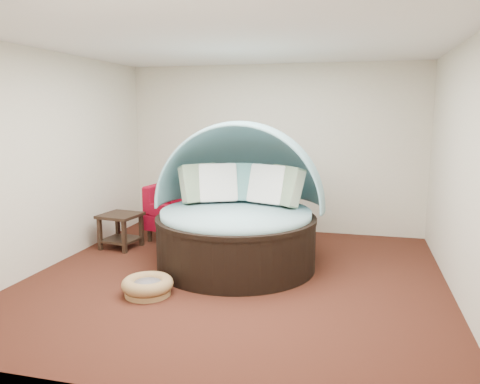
% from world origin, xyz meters
% --- Properties ---
extents(floor, '(5.00, 5.00, 0.00)m').
position_xyz_m(floor, '(0.00, 0.00, 0.00)').
color(floor, '#441F13').
rests_on(floor, ground).
extents(wall_back, '(5.00, 0.00, 5.00)m').
position_xyz_m(wall_back, '(0.00, 2.50, 1.40)').
color(wall_back, beige).
rests_on(wall_back, floor).
extents(wall_front, '(5.00, 0.00, 5.00)m').
position_xyz_m(wall_front, '(0.00, -2.50, 1.40)').
color(wall_front, beige).
rests_on(wall_front, floor).
extents(wall_left, '(0.00, 5.00, 5.00)m').
position_xyz_m(wall_left, '(-2.50, 0.00, 1.40)').
color(wall_left, beige).
rests_on(wall_left, floor).
extents(wall_right, '(0.00, 5.00, 5.00)m').
position_xyz_m(wall_right, '(2.50, 0.00, 1.40)').
color(wall_right, beige).
rests_on(wall_right, floor).
extents(ceiling, '(5.00, 5.00, 0.00)m').
position_xyz_m(ceiling, '(0.00, 0.00, 2.80)').
color(ceiling, white).
rests_on(ceiling, wall_back).
extents(canopy_daybed, '(2.31, 2.18, 1.91)m').
position_xyz_m(canopy_daybed, '(-0.11, 0.54, 0.89)').
color(canopy_daybed, black).
rests_on(canopy_daybed, floor).
extents(pet_basket, '(0.61, 0.61, 0.20)m').
position_xyz_m(pet_basket, '(-0.81, -0.76, 0.10)').
color(pet_basket, '#987345').
rests_on(pet_basket, floor).
extents(red_armchair, '(0.85, 0.85, 0.88)m').
position_xyz_m(red_armchair, '(-1.46, 1.52, 0.40)').
color(red_armchair, black).
rests_on(red_armchair, floor).
extents(side_table, '(0.61, 0.61, 0.52)m').
position_xyz_m(side_table, '(-2.00, 0.83, 0.34)').
color(side_table, black).
rests_on(side_table, floor).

